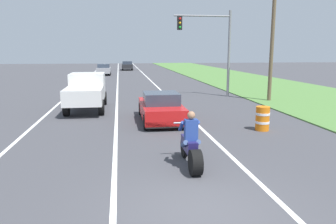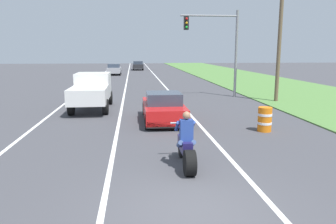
% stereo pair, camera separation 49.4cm
% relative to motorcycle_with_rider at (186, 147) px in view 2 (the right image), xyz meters
% --- Properties ---
extents(ground_plane, '(160.00, 160.00, 0.00)m').
position_rel_motorcycle_with_rider_xyz_m(ground_plane, '(-0.34, -2.53, -0.59)').
color(ground_plane, '#424247').
extents(lane_stripe_left_solid, '(0.14, 120.00, 0.01)m').
position_rel_motorcycle_with_rider_xyz_m(lane_stripe_left_solid, '(-5.74, 17.47, -0.59)').
color(lane_stripe_left_solid, white).
rests_on(lane_stripe_left_solid, ground).
extents(lane_stripe_right_solid, '(0.14, 120.00, 0.01)m').
position_rel_motorcycle_with_rider_xyz_m(lane_stripe_right_solid, '(1.46, 17.47, -0.59)').
color(lane_stripe_right_solid, white).
rests_on(lane_stripe_right_solid, ground).
extents(lane_stripe_centre_dashed, '(0.14, 120.00, 0.01)m').
position_rel_motorcycle_with_rider_xyz_m(lane_stripe_centre_dashed, '(-2.14, 17.47, -0.59)').
color(lane_stripe_centre_dashed, white).
rests_on(lane_stripe_centre_dashed, ground).
extents(grass_verge_right, '(10.00, 120.00, 0.06)m').
position_rel_motorcycle_with_rider_xyz_m(grass_verge_right, '(11.58, 17.47, -0.56)').
color(grass_verge_right, '#517F3D').
rests_on(grass_verge_right, ground).
extents(motorcycle_with_rider, '(0.70, 2.21, 1.62)m').
position_rel_motorcycle_with_rider_xyz_m(motorcycle_with_rider, '(0.00, 0.00, 0.00)').
color(motorcycle_with_rider, black).
rests_on(motorcycle_with_rider, ground).
extents(sports_car_red, '(1.84, 4.30, 1.37)m').
position_rel_motorcycle_with_rider_xyz_m(sports_car_red, '(-0.06, 6.27, 0.04)').
color(sports_car_red, red).
rests_on(sports_car_red, ground).
extents(pickup_truck_left_lane_white, '(2.02, 4.80, 1.98)m').
position_rel_motorcycle_with_rider_xyz_m(pickup_truck_left_lane_white, '(-3.77, 9.84, 0.51)').
color(pickup_truck_left_lane_white, silver).
rests_on(pickup_truck_left_lane_white, ground).
extents(traffic_light_mast_near, '(4.05, 0.34, 6.00)m').
position_rel_motorcycle_with_rider_xyz_m(traffic_light_mast_near, '(4.57, 14.02, 3.37)').
color(traffic_light_mast_near, gray).
rests_on(traffic_light_mast_near, ground).
extents(utility_pole_roadside, '(0.24, 0.24, 7.69)m').
position_rel_motorcycle_with_rider_xyz_m(utility_pole_roadside, '(7.72, 11.41, 3.25)').
color(utility_pole_roadside, brown).
rests_on(utility_pole_roadside, ground).
extents(construction_barrel_nearest, '(0.58, 0.58, 1.00)m').
position_rel_motorcycle_with_rider_xyz_m(construction_barrel_nearest, '(3.88, 3.88, -0.09)').
color(construction_barrel_nearest, orange).
rests_on(construction_barrel_nearest, ground).
extents(distant_car_far_ahead, '(1.80, 4.00, 1.50)m').
position_rel_motorcycle_with_rider_xyz_m(distant_car_far_ahead, '(-3.99, 36.64, 0.18)').
color(distant_car_far_ahead, '#99999E').
rests_on(distant_car_far_ahead, ground).
extents(distant_car_further_ahead, '(1.80, 4.00, 1.50)m').
position_rel_motorcycle_with_rider_xyz_m(distant_car_further_ahead, '(-0.59, 47.80, 0.18)').
color(distant_car_further_ahead, '#262628').
rests_on(distant_car_further_ahead, ground).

